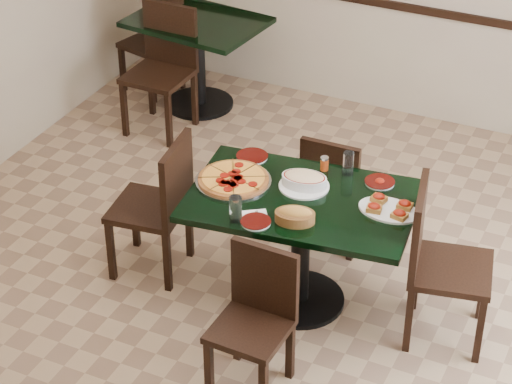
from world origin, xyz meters
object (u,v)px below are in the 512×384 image
at_px(back_table, 198,46).
at_px(pepperoni_pizza, 233,179).
at_px(chair_near, 256,313).
at_px(bruschetta_platter, 389,208).
at_px(main_table, 301,224).
at_px(chair_far, 334,187).
at_px(back_chair_left, 157,38).
at_px(lasagna_casserole, 304,180).
at_px(chair_left, 161,200).
at_px(back_chair_near, 164,61).
at_px(bread_basket, 295,216).
at_px(chair_right, 436,256).

height_order(back_table, pepperoni_pizza, pepperoni_pizza).
distance_m(chair_near, bruschetta_platter, 0.95).
distance_m(main_table, chair_far, 0.63).
xyz_separation_m(main_table, back_chair_left, (-2.15, 2.06, -0.08)).
bearing_deg(back_chair_left, lasagna_casserole, 61.20).
relative_size(chair_left, bruschetta_platter, 2.53).
relative_size(chair_near, pepperoni_pizza, 1.85).
xyz_separation_m(chair_far, lasagna_casserole, (0.00, -0.51, 0.34)).
xyz_separation_m(main_table, back_chair_near, (-1.81, 1.59, -0.02)).
distance_m(bread_basket, bruschetta_platter, 0.53).
distance_m(chair_left, back_chair_near, 1.89).
height_order(back_chair_near, pepperoni_pizza, back_chair_near).
height_order(chair_near, chair_right, chair_right).
distance_m(back_table, chair_far, 2.18).
xyz_separation_m(chair_left, pepperoni_pizza, (0.47, 0.05, 0.25)).
bearing_deg(main_table, chair_right, -1.88).
height_order(pepperoni_pizza, bruschetta_platter, bruschetta_platter).
xyz_separation_m(chair_near, bread_basket, (0.01, 0.47, 0.34)).
bearing_deg(chair_near, chair_left, 147.70).
distance_m(chair_far, back_chair_near, 2.02).
height_order(chair_far, lasagna_casserole, lasagna_casserole).
bearing_deg(pepperoni_pizza, chair_near, -55.67).
relative_size(main_table, chair_right, 1.42).
xyz_separation_m(back_chair_near, pepperoni_pizza, (1.38, -1.60, 0.22)).
relative_size(pepperoni_pizza, lasagna_casserole, 1.52).
height_order(chair_right, back_chair_left, chair_right).
bearing_deg(chair_left, back_table, -165.33).
bearing_deg(back_chair_left, chair_far, 69.62).
bearing_deg(back_chair_near, back_chair_left, 126.82).
height_order(main_table, back_chair_left, back_chair_left).
relative_size(main_table, back_chair_left, 1.58).
relative_size(main_table, lasagna_casserole, 4.68).
relative_size(chair_right, bread_basket, 3.76).
height_order(chair_far, bread_basket, bread_basket).
distance_m(back_chair_left, bread_basket, 3.19).
relative_size(back_chair_left, lasagna_casserole, 2.97).
bearing_deg(chair_near, back_chair_near, 130.97).
bearing_deg(pepperoni_pizza, lasagna_casserole, 17.08).
bearing_deg(bruschetta_platter, chair_right, 2.17).
relative_size(bread_basket, bruschetta_platter, 0.70).
relative_size(chair_right, pepperoni_pizza, 2.17).
bearing_deg(back_chair_near, chair_right, -28.89).
xyz_separation_m(chair_near, back_chair_near, (-1.86, 2.29, 0.10)).
relative_size(chair_right, bruschetta_platter, 2.63).
height_order(chair_right, bruschetta_platter, chair_right).
bearing_deg(chair_near, back_table, 125.40).
relative_size(chair_far, back_chair_left, 0.95).
relative_size(chair_right, back_chair_near, 0.99).
height_order(main_table, pepperoni_pizza, pepperoni_pizza).
distance_m(chair_right, lasagna_casserole, 0.86).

